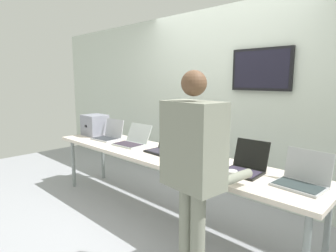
# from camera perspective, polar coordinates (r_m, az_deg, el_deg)

# --- Properties ---
(ground) EXTENTS (8.00, 8.00, 0.04)m
(ground) POSITION_cam_1_polar(r_m,az_deg,el_deg) (3.43, -0.84, -17.95)
(ground) COLOR #9799A0
(back_wall) EXTENTS (8.00, 0.11, 2.50)m
(back_wall) POSITION_cam_1_polar(r_m,az_deg,el_deg) (3.94, 10.92, 4.90)
(back_wall) COLOR silver
(back_wall) RESTS_ON ground
(workbench) EXTENTS (3.41, 0.70, 0.74)m
(workbench) POSITION_cam_1_polar(r_m,az_deg,el_deg) (3.17, -0.87, -6.38)
(workbench) COLOR beige
(workbench) RESTS_ON ground
(equipment_box) EXTENTS (0.33, 0.30, 0.30)m
(equipment_box) POSITION_cam_1_polar(r_m,az_deg,el_deg) (4.32, -14.47, 0.20)
(equipment_box) COLOR gray
(equipment_box) RESTS_ON workbench
(laptop_station_0) EXTENTS (0.37, 0.34, 0.27)m
(laptop_station_0) POSITION_cam_1_polar(r_m,az_deg,el_deg) (4.00, -11.77, -1.71)
(laptop_station_0) COLOR #AEB1B8
(laptop_station_0) RESTS_ON workbench
(laptop_station_1) EXTENTS (0.39, 0.39, 0.25)m
(laptop_station_1) POSITION_cam_1_polar(r_m,az_deg,el_deg) (3.61, -7.13, -2.84)
(laptop_station_1) COLOR #ACB5B2
(laptop_station_1) RESTS_ON workbench
(laptop_station_2) EXTENTS (0.32, 0.32, 0.23)m
(laptop_station_2) POSITION_cam_1_polar(r_m,az_deg,el_deg) (3.23, -0.92, -4.25)
(laptop_station_2) COLOR black
(laptop_station_2) RESTS_ON workbench
(laptop_station_3) EXTENTS (0.34, 0.33, 0.21)m
(laptop_station_3) POSITION_cam_1_polar(r_m,az_deg,el_deg) (2.88, 6.08, -6.05)
(laptop_station_3) COLOR black
(laptop_station_3) RESTS_ON workbench
(laptop_station_4) EXTENTS (0.33, 0.36, 0.27)m
(laptop_station_4) POSITION_cam_1_polar(r_m,az_deg,el_deg) (2.63, 15.31, -7.61)
(laptop_station_4) COLOR black
(laptop_station_4) RESTS_ON workbench
(laptop_station_5) EXTENTS (0.38, 0.33, 0.27)m
(laptop_station_5) POSITION_cam_1_polar(r_m,az_deg,el_deg) (2.45, 25.37, -9.45)
(laptop_station_5) COLOR #ABAFB3
(laptop_station_5) RESTS_ON workbench
(person) EXTENTS (0.48, 0.62, 1.62)m
(person) POSITION_cam_1_polar(r_m,az_deg,el_deg) (2.05, 5.19, -6.98)
(person) COLOR gray
(person) RESTS_ON ground
(coffee_mug) EXTENTS (0.09, 0.09, 0.10)m
(coffee_mug) POSITION_cam_1_polar(r_m,az_deg,el_deg) (2.35, 12.68, -9.86)
(coffee_mug) COLOR white
(coffee_mug) RESTS_ON workbench
(paper_sheet) EXTENTS (0.29, 0.35, 0.00)m
(paper_sheet) POSITION_cam_1_polar(r_m,az_deg,el_deg) (2.62, 6.76, -8.77)
(paper_sheet) COLOR white
(paper_sheet) RESTS_ON workbench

